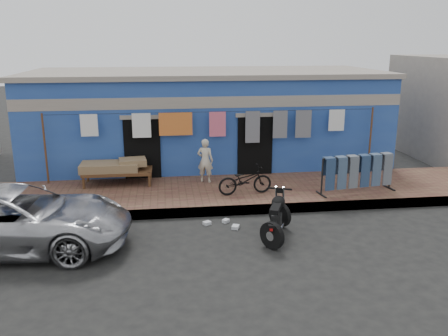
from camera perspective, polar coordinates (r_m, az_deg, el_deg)
ground at (r=10.89m, az=1.36°, el=-8.60°), size 80.00×80.00×0.00m
sidewalk at (r=13.62m, az=-0.54°, el=-3.08°), size 28.00×3.00×0.25m
curb at (r=12.26m, az=0.27°, el=-5.17°), size 28.00×0.10×0.25m
building at (r=17.12m, az=-2.15°, el=6.05°), size 12.20×5.20×3.36m
clothesline at (r=14.44m, az=-0.29°, el=4.86°), size 10.06×0.06×2.10m
car at (r=11.12m, az=-23.84°, el=-5.52°), size 5.15×2.65×1.41m
seated_person at (r=14.13m, az=-2.28°, el=0.90°), size 0.55×0.45×1.32m
bicycle at (r=13.06m, az=2.55°, el=-1.10°), size 1.55×0.71×0.97m
motorcycle at (r=10.88m, az=6.32°, el=-5.72°), size 1.67×2.01×1.05m
charpoy at (r=14.34m, az=-12.67°, el=-0.51°), size 2.13×1.05×0.71m
jeans_rack at (r=13.72m, az=15.72°, el=-0.59°), size 2.42×1.17×1.09m
litter_a at (r=11.71m, az=-2.06°, el=-6.63°), size 0.22×0.21×0.08m
litter_b at (r=11.83m, az=0.21°, el=-6.38°), size 0.21×0.21×0.08m
litter_c at (r=11.47m, az=1.39°, el=-7.11°), size 0.22×0.24×0.08m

